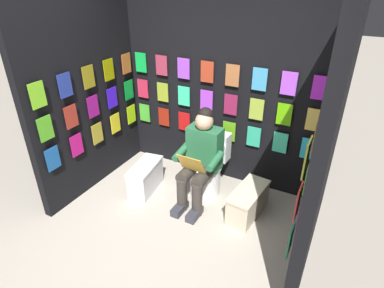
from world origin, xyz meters
TOP-DOWN VIEW (x-y plane):
  - ground_plane at (0.00, 0.00)m, footprint 30.00×30.00m
  - display_wall_back at (0.00, -1.80)m, footprint 2.75×0.14m
  - display_wall_left at (-1.37, -0.87)m, footprint 0.14×1.75m
  - display_wall_right at (1.37, -0.87)m, footprint 0.14×1.75m
  - toilet at (-0.06, -1.33)m, footprint 0.41×0.56m
  - person_reading at (-0.05, -1.10)m, footprint 0.53×0.68m
  - comic_longbox_near at (-0.67, -1.12)m, footprint 0.35×0.66m
  - comic_longbox_far at (0.66, -0.97)m, footprint 0.34×0.61m

SIDE VIEW (x-z plane):
  - ground_plane at x=0.00m, z-range 0.00..0.00m
  - comic_longbox_near at x=-0.67m, z-range 0.00..0.35m
  - comic_longbox_far at x=0.66m, z-range 0.00..0.37m
  - toilet at x=-0.06m, z-range -0.06..0.71m
  - person_reading at x=-0.05m, z-range 0.00..1.20m
  - display_wall_back at x=0.00m, z-range 0.00..2.46m
  - display_wall_left at x=-1.37m, z-range 0.00..2.46m
  - display_wall_right at x=1.37m, z-range 0.00..2.46m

